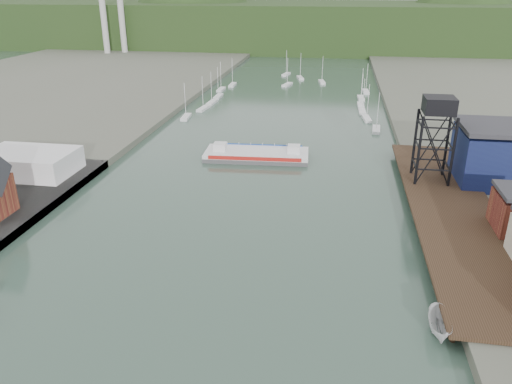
% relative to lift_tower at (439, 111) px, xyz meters
% --- Properties ---
extents(east_pier, '(14.00, 70.00, 2.45)m').
position_rel_lift_tower_xyz_m(east_pier, '(2.00, -13.00, -13.75)').
color(east_pier, black).
rests_on(east_pier, ground).
extents(white_shed, '(18.00, 12.00, 4.50)m').
position_rel_lift_tower_xyz_m(white_shed, '(-79.00, -8.00, -11.80)').
color(white_shed, silver).
rests_on(white_shed, west_quay).
extents(lift_tower, '(6.50, 6.50, 16.00)m').
position_rel_lift_tower_xyz_m(lift_tower, '(0.00, 0.00, 0.00)').
color(lift_tower, black).
rests_on(lift_tower, east_pier).
extents(marina_sailboats, '(57.71, 92.65, 0.90)m').
position_rel_lift_tower_xyz_m(marina_sailboats, '(-34.92, 80.46, -15.30)').
color(marina_sailboats, silver).
rests_on(marina_sailboats, ground).
extents(distant_hills, '(500.00, 120.00, 80.00)m').
position_rel_lift_tower_xyz_m(distant_hills, '(-38.98, 243.35, -5.27)').
color(distant_hills, '#1E3015').
rests_on(distant_hills, ground).
extents(chain_ferry, '(24.01, 10.80, 3.39)m').
position_rel_lift_tower_xyz_m(chain_ferry, '(-35.91, 13.07, -14.68)').
color(chain_ferry, '#49494B').
rests_on(chain_ferry, ground).
extents(motorboat, '(2.73, 6.55, 2.49)m').
position_rel_lift_tower_xyz_m(motorboat, '(-5.33, -44.94, -14.40)').
color(motorboat, silver).
rests_on(motorboat, ground).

